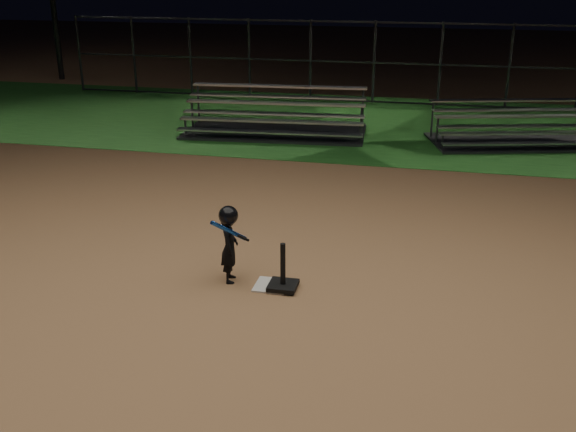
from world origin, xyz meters
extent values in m
plane|color=#936742|center=(0.00, 0.00, 0.00)|extent=(80.00, 80.00, 0.00)
cube|color=#1B4D19|center=(0.00, 10.00, 0.01)|extent=(60.00, 8.00, 0.01)
cube|color=beige|center=(0.00, 0.00, 0.01)|extent=(0.45, 0.45, 0.02)
cube|color=black|center=(0.17, -0.05, 0.05)|extent=(0.38, 0.38, 0.06)
cylinder|color=black|center=(0.17, -0.05, 0.37)|extent=(0.07, 0.07, 0.58)
imported|color=black|center=(-0.60, 0.05, 0.49)|extent=(0.31, 0.40, 0.98)
sphere|color=black|center=(-0.60, 0.05, 0.96)|extent=(0.27, 0.27, 0.27)
cylinder|color=blue|center=(-0.55, -0.10, 0.81)|extent=(0.38, 0.48, 0.42)
cylinder|color=black|center=(-0.39, 0.02, 0.67)|extent=(0.14, 0.17, 0.14)
cube|color=silver|center=(-1.99, 7.84, 0.46)|extent=(4.60, 0.61, 0.05)
cube|color=silver|center=(-1.96, 7.51, 0.25)|extent=(4.60, 0.61, 0.03)
cube|color=silver|center=(-2.03, 8.46, 0.78)|extent=(4.60, 0.61, 0.05)
cube|color=silver|center=(-2.01, 8.14, 0.57)|extent=(4.60, 0.61, 0.03)
cube|color=silver|center=(-2.08, 9.09, 1.10)|extent=(4.60, 0.61, 0.05)
cube|color=silver|center=(-2.05, 8.77, 0.90)|extent=(4.60, 0.61, 0.03)
cube|color=#38383D|center=(-2.03, 8.46, 0.03)|extent=(4.74, 2.57, 0.07)
cube|color=#A2A2A6|center=(4.03, 8.19, 0.40)|extent=(3.90, 1.26, 0.04)
cube|color=#A2A2A6|center=(4.10, 7.92, 0.22)|extent=(3.90, 1.26, 0.03)
cube|color=#A2A2A6|center=(3.89, 8.72, 0.68)|extent=(3.90, 1.26, 0.04)
cube|color=#A2A2A6|center=(3.96, 8.45, 0.50)|extent=(3.90, 1.26, 0.03)
cube|color=#A2A2A6|center=(3.75, 9.24, 0.95)|extent=(3.90, 1.26, 0.04)
cube|color=#A2A2A6|center=(3.82, 8.98, 0.77)|extent=(3.90, 1.26, 0.03)
cube|color=#38383D|center=(3.89, 8.72, 0.03)|extent=(4.34, 2.90, 0.06)
cube|color=#38383D|center=(0.00, 13.00, 0.05)|extent=(20.00, 0.05, 0.05)
cube|color=#38383D|center=(0.00, 13.00, 1.25)|extent=(20.00, 0.05, 0.05)
cube|color=#38383D|center=(0.00, 13.00, 2.45)|extent=(20.00, 0.05, 0.05)
cylinder|color=#38383D|center=(-10.00, 13.00, 1.25)|extent=(0.08, 0.08, 2.50)
cylinder|color=#38383D|center=(-5.00, 13.00, 1.25)|extent=(0.08, 0.08, 2.50)
cylinder|color=#38383D|center=(0.00, 13.00, 1.25)|extent=(0.08, 0.08, 2.50)
cylinder|color=#38383D|center=(5.00, 13.00, 1.25)|extent=(0.08, 0.08, 2.50)
camera|label=1|loc=(2.00, -7.79, 4.09)|focal=41.23mm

